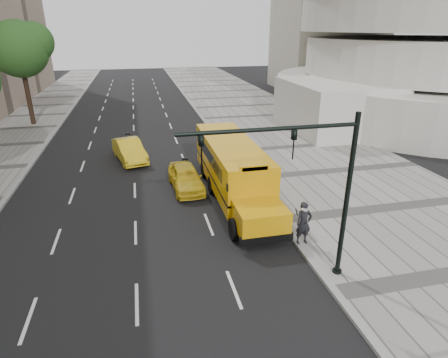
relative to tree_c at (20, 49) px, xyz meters
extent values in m
plane|color=black|center=(10.40, -18.19, -7.10)|extent=(140.00, 140.00, 0.00)
cube|color=gray|center=(22.40, -18.19, -7.02)|extent=(12.00, 140.00, 0.15)
cube|color=gray|center=(16.40, -18.19, -7.02)|extent=(0.30, 140.00, 0.15)
cube|color=gray|center=(2.40, -18.19, -7.02)|extent=(0.30, 140.00, 0.15)
cylinder|color=silver|center=(40.40, -4.19, -5.10)|extent=(32.00, 32.00, 4.00)
cylinder|color=silver|center=(40.40, -4.19, -1.00)|extent=(26.00, 26.00, 3.60)
cylinder|color=silver|center=(40.40, -4.19, 3.20)|extent=(27.60, 27.60, 3.60)
cube|color=silver|center=(27.40, -8.19, -4.90)|extent=(8.00, 10.00, 4.40)
cylinder|color=black|center=(-0.10, 0.00, -3.96)|extent=(0.44, 0.44, 6.28)
sphere|color=#1D4316|center=(-0.10, 0.00, -0.04)|extent=(5.08, 5.08, 5.08)
sphere|color=#1D4316|center=(1.17, 0.30, 0.56)|extent=(3.56, 3.56, 3.56)
sphere|color=#1D4316|center=(-1.11, -0.40, -0.44)|extent=(3.30, 3.30, 3.30)
cube|color=orange|center=(14.90, -19.58, -5.32)|extent=(2.50, 9.00, 2.45)
cube|color=orange|center=(14.90, -25.08, -6.00)|extent=(2.20, 2.00, 1.10)
cube|color=black|center=(14.90, -25.96, -6.55)|extent=(2.38, 0.25, 0.35)
cube|color=black|center=(14.90, -19.58, -5.85)|extent=(2.52, 9.00, 0.12)
cube|color=black|center=(14.90, -24.02, -4.85)|extent=(2.05, 0.10, 0.90)
cube|color=black|center=(14.90, -19.08, -4.85)|extent=(2.52, 7.50, 0.70)
cube|color=orange|center=(14.90, -24.03, -4.05)|extent=(1.40, 0.12, 0.28)
ellipsoid|color=silver|center=(16.42, -26.48, -5.20)|extent=(0.32, 0.32, 0.14)
cylinder|color=black|center=(16.18, -26.26, -5.40)|extent=(0.36, 0.47, 0.58)
cylinder|color=black|center=(13.77, -24.78, -6.60)|extent=(0.30, 1.00, 1.00)
cylinder|color=black|center=(16.03, -24.78, -6.60)|extent=(0.30, 1.00, 1.00)
cylinder|color=black|center=(13.77, -19.58, -6.60)|extent=(0.30, 1.00, 1.00)
cylinder|color=black|center=(16.03, -19.58, -6.60)|extent=(0.30, 1.00, 1.00)
cylinder|color=black|center=(13.77, -17.08, -6.60)|extent=(0.30, 1.00, 1.00)
cylinder|color=black|center=(16.03, -17.08, -6.60)|extent=(0.30, 1.00, 1.00)
imported|color=gold|center=(12.40, -18.65, -6.38)|extent=(1.97, 4.34, 1.45)
imported|color=gold|center=(9.13, -12.70, -6.34)|extent=(2.67, 4.88, 1.53)
imported|color=black|center=(16.55, -26.00, -5.98)|extent=(0.72, 0.49, 1.94)
cylinder|color=black|center=(17.00, -28.28, -3.90)|extent=(0.18, 0.18, 6.40)
cylinder|color=black|center=(17.00, -28.28, -6.97)|extent=(0.36, 0.36, 0.25)
cylinder|color=black|center=(14.00, -28.28, -1.10)|extent=(6.00, 0.14, 0.14)
imported|color=black|center=(14.80, -28.28, -1.65)|extent=(0.16, 0.20, 1.00)
imported|color=black|center=(11.80, -28.28, -1.65)|extent=(0.16, 0.20, 1.00)
camera|label=1|loc=(10.05, -39.05, 1.87)|focal=30.00mm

